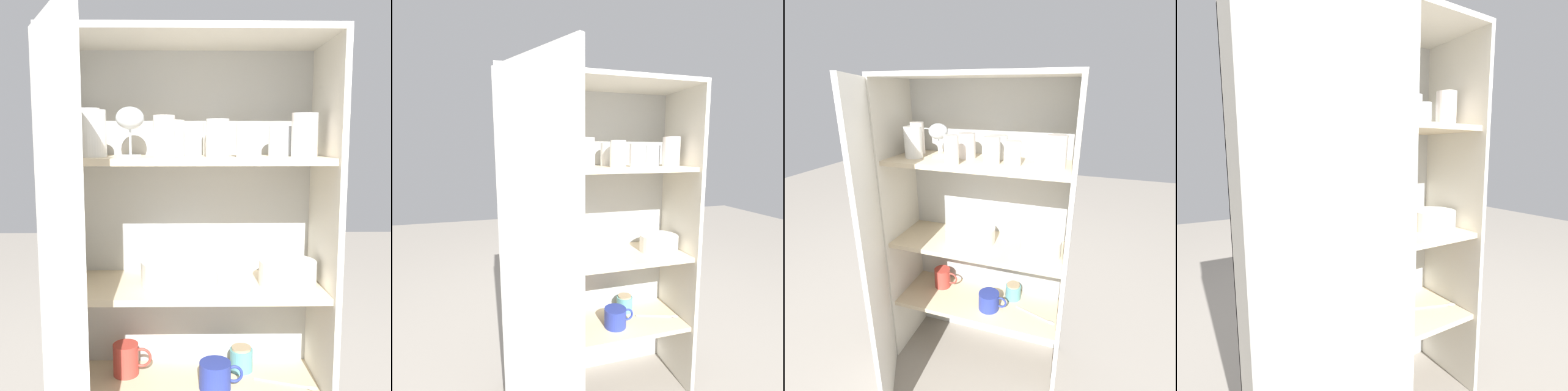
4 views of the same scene
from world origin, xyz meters
The scene contains 24 objects.
cupboard_back_panel centered at (0.00, 0.30, 0.69)m, with size 0.82×0.02×1.37m, color silver.
cupboard_side_left centered at (-0.40, 0.15, 0.69)m, with size 0.02×0.33×1.37m, color silver.
cupboard_side_right centered at (0.40, 0.15, 0.69)m, with size 0.02×0.33×1.37m, color silver.
cupboard_top_panel centered at (0.00, 0.15, 1.38)m, with size 0.82×0.33×0.02m, color silver.
shelf_board_lower centered at (0.00, 0.15, 0.32)m, with size 0.78×0.29×0.02m, color beige.
shelf_board_middle centered at (0.00, 0.15, 0.64)m, with size 0.78×0.29×0.02m, color beige.
shelf_board_upper centered at (0.00, 0.15, 1.03)m, with size 0.78×0.29×0.02m, color beige.
cupboard_door centered at (-0.31, -0.20, 0.69)m, with size 0.21×0.37×1.37m.
tumbler_glass_0 centered at (-0.06, 0.18, 1.10)m, with size 0.07×0.07×0.11m.
tumbler_glass_1 centered at (0.07, 0.21, 1.09)m, with size 0.08×0.08×0.10m.
tumbler_glass_2 centered at (0.16, 0.11, 1.09)m, with size 0.07×0.07×0.10m.
tumbler_glass_3 centered at (-0.08, 0.05, 1.10)m, with size 0.06×0.06×0.12m.
tumbler_glass_4 centered at (-0.29, 0.12, 1.11)m, with size 0.08×0.08×0.14m.
tumbler_glass_5 centered at (-0.32, 0.20, 1.11)m, with size 0.06×0.06×0.15m.
tumbler_glass_6 centered at (0.27, 0.18, 1.09)m, with size 0.07×0.07×0.09m.
tumbler_glass_7 centered at (0.07, 0.11, 1.10)m, with size 0.07×0.07×0.11m.
tumbler_glass_8 centered at (0.33, 0.12, 1.11)m, with size 0.08×0.08×0.13m.
wine_glass_0 centered at (-0.19, 0.16, 1.15)m, with size 0.08×0.08×0.15m.
plate_stack_white centered at (-0.04, 0.15, 0.69)m, with size 0.24×0.24×0.07m.
mixing_bowl_large centered at (0.29, 0.13, 0.69)m, with size 0.17×0.17×0.07m.
coffee_mug_primary centered at (-0.22, 0.20, 0.38)m, with size 0.13×0.08×0.10m.
coffee_mug_extra_1 centered at (0.07, 0.11, 0.37)m, with size 0.14×0.10×0.08m.
storage_jar centered at (0.16, 0.22, 0.37)m, with size 0.08×0.08×0.08m.
serving_spoon centered at (0.30, 0.11, 0.33)m, with size 0.19×0.08×0.01m.
Camera 2 is at (-0.41, -1.08, 1.11)m, focal length 28.00 mm.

